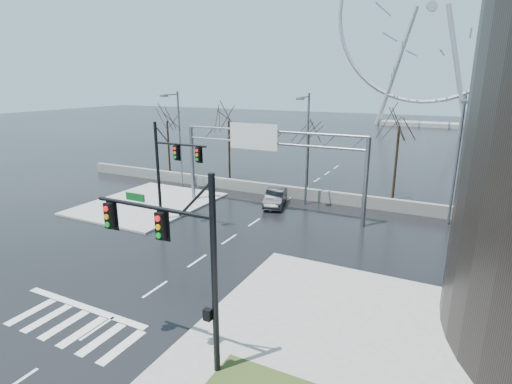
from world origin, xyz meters
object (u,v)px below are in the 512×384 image
Objects in this scene: signal_mast_far at (169,164)px; ferris_wheel at (431,15)px; sign_gantry at (266,153)px; signal_mast_near at (182,252)px; car at (275,197)px.

signal_mast_far is 0.16× the size of ferris_wheel.
signal_mast_near is at bearing -73.81° from sign_gantry.
signal_mast_far is (-11.01, 13.00, -0.04)m from signal_mast_near.
signal_mast_near is at bearing -90.36° from car.
signal_mast_far is at bearing -132.47° from sign_gantry.
car is at bearing 104.64° from signal_mast_near.
car is (-5.47, 20.94, -4.11)m from signal_mast_near.
signal_mast_far reaches higher than car.
ferris_wheel is (5.38, 80.04, 20.95)m from sign_gantry.
signal_mast_near is 0.49× the size of sign_gantry.
ferris_wheel is at bearing 90.08° from signal_mast_near.
ferris_wheel is at bearing 82.80° from signal_mast_far.
ferris_wheel is 11.02× the size of car.
ferris_wheel is at bearing 86.16° from sign_gantry.
ferris_wheel is at bearing 71.09° from car.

